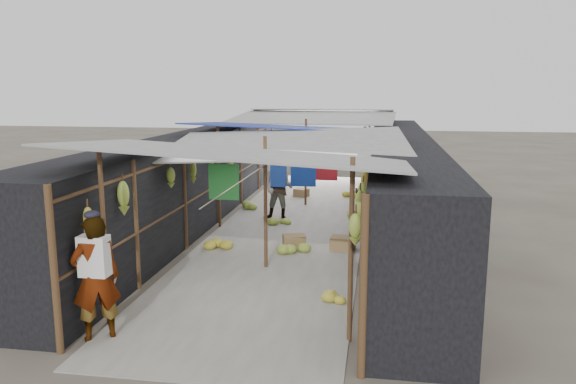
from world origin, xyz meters
The scene contains 14 objects.
ground centered at (0.00, 0.00, 0.00)m, with size 80.00×80.00×0.00m, color #6B6356.
aisle_slab centered at (0.00, 6.50, 0.01)m, with size 3.60×16.00×0.02m, color #9E998E.
stall_left centered at (-2.70, 6.50, 1.15)m, with size 1.40×15.00×2.30m, color black.
stall_right centered at (2.70, 6.50, 1.15)m, with size 1.40×15.00×2.30m, color black.
crate_near centered at (0.34, 4.47, 0.14)m, with size 0.48×0.39×0.29m, color #95714C.
crate_mid centered at (1.42, 4.44, 0.15)m, with size 0.51×0.41×0.31m, color #95714C.
crate_back centered at (-0.31, 10.29, 0.14)m, with size 0.43×0.35×0.27m, color #95714C.
black_basin centered at (1.70, 11.36, 0.09)m, with size 0.62×0.62×0.19m, color black.
vendor_elderly centered at (-1.70, -0.50, 0.90)m, with size 0.65×0.43×1.79m, color silver.
shopper_blue centered at (-0.46, 7.00, 0.89)m, with size 0.86×0.67×1.77m, color #2056A3.
vendor_seated centered at (1.70, 7.63, 0.39)m, with size 0.51×0.29×0.79m, color #514C46.
market_canopy centered at (0.03, 6.82, 2.41)m, with size 5.62×15.20×2.77m.
hanging_bananas centered at (-0.07, 6.28, 1.68)m, with size 3.95×14.23×0.87m.
floor_bananas centered at (0.43, 6.69, 0.14)m, with size 3.76×9.41×0.32m.
Camera 1 is at (2.14, -7.41, 3.51)m, focal length 35.00 mm.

